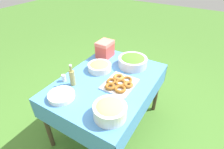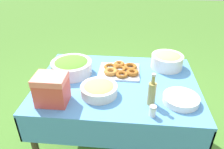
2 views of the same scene
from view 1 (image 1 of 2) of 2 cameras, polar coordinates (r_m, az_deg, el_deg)
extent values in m
plane|color=#477A2D|center=(2.42, -1.20, -16.12)|extent=(14.00, 14.00, 0.00)
cube|color=#4C8CD1|center=(1.91, -1.47, -2.00)|extent=(1.29, 0.94, 0.02)
cube|color=#4C8CD1|center=(2.22, -11.65, -0.76)|extent=(1.29, 0.01, 0.22)
cube|color=#4C8CD1|center=(1.84, 11.15, -9.53)|extent=(1.29, 0.01, 0.22)
cube|color=#4C8CD1|center=(2.44, 6.62, 3.42)|extent=(0.01, 0.94, 0.22)
cube|color=#4C8CD1|center=(1.64, -13.96, -16.97)|extent=(0.01, 0.94, 0.22)
cylinder|color=#473828|center=(2.71, -2.10, 0.70)|extent=(0.05, 0.05, 0.73)
cylinder|color=#473828|center=(2.08, -20.51, -15.02)|extent=(0.05, 0.05, 0.73)
cylinder|color=#473828|center=(2.44, 14.43, -4.93)|extent=(0.05, 0.05, 0.73)
cylinder|color=silver|center=(2.12, 6.74, 4.10)|extent=(0.35, 0.35, 0.11)
ellipsoid|color=#51892D|center=(2.10, 6.82, 5.04)|extent=(0.30, 0.30, 0.07)
cylinder|color=white|center=(1.47, -0.69, -11.88)|extent=(0.28, 0.28, 0.12)
ellipsoid|color=tan|center=(1.44, -0.70, -10.65)|extent=(0.25, 0.25, 0.07)
cube|color=silver|center=(1.83, 2.55, -3.11)|extent=(0.35, 0.30, 0.02)
torus|color=#B27533|center=(1.88, 2.18, -0.89)|extent=(0.15, 0.15, 0.04)
torus|color=#93561E|center=(1.75, -0.63, -3.93)|extent=(0.13, 0.13, 0.03)
torus|color=#93561E|center=(1.73, 2.66, -4.74)|extent=(0.13, 0.13, 0.03)
torus|color=#93561E|center=(1.86, 4.96, -1.68)|extent=(0.14, 0.14, 0.02)
torus|color=#93561E|center=(1.83, -0.20, -2.21)|extent=(0.14, 0.14, 0.03)
torus|color=#93561E|center=(1.81, 2.82, -2.74)|extent=(0.11, 0.11, 0.02)
torus|color=#A36628|center=(1.78, 5.38, -3.33)|extent=(0.14, 0.14, 0.03)
cylinder|color=white|center=(1.74, -16.10, -7.08)|extent=(0.25, 0.25, 0.01)
cylinder|color=white|center=(1.73, -16.17, -6.79)|extent=(0.25, 0.25, 0.01)
cylinder|color=white|center=(1.73, -16.23, -6.49)|extent=(0.25, 0.25, 0.01)
cylinder|color=white|center=(1.72, -16.29, -6.19)|extent=(0.25, 0.25, 0.01)
cylinder|color=#998E4C|center=(1.83, -12.82, -1.12)|extent=(0.06, 0.06, 0.17)
cylinder|color=#998E4C|center=(1.76, -13.28, 1.86)|extent=(0.03, 0.03, 0.06)
cylinder|color=#B7B7B7|center=(1.74, -13.44, 2.87)|extent=(0.03, 0.03, 0.01)
cylinder|color=silver|center=(2.05, -4.08, 2.44)|extent=(0.27, 0.27, 0.07)
ellipsoid|color=tan|center=(2.03, -4.11, 3.01)|extent=(0.24, 0.24, 0.07)
cube|color=#E04C42|center=(2.30, -2.30, 7.80)|extent=(0.21, 0.17, 0.17)
cube|color=#FF7A70|center=(2.26, -2.36, 10.22)|extent=(0.21, 0.17, 0.04)
cylinder|color=white|center=(1.93, -15.44, -1.27)|extent=(0.04, 0.04, 0.06)
cylinder|color=silver|center=(1.91, -15.61, -0.33)|extent=(0.05, 0.05, 0.01)
camera|label=2|loc=(2.61, -35.81, 25.25)|focal=35.00mm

